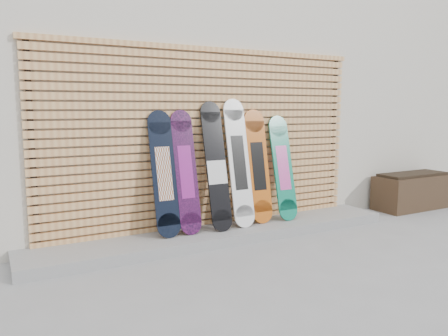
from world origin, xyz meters
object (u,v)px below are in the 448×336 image
Objects in this scene: snowboard_2 at (216,167)px; snowboard_4 at (258,166)px; snowboard_5 at (283,168)px; snowboard_1 at (186,172)px; snowboard_3 at (239,163)px; planter_box at (412,191)px; snowboard_0 at (164,174)px.

snowboard_2 is 0.63m from snowboard_4.
snowboard_2 is 1.00m from snowboard_5.
snowboard_1 is at bearing 179.77° from snowboard_5.
snowboard_3 is (0.32, 0.01, 0.03)m from snowboard_2.
snowboard_1 is 1.01m from snowboard_4.
snowboard_1 is 1.00× the size of snowboard_4.
snowboard_1 is at bearing 175.84° from snowboard_2.
snowboard_2 is (-3.42, 0.07, 0.59)m from planter_box.
planter_box is at bearing -1.49° from snowboard_1.
snowboard_3 is at bearing 2.46° from snowboard_2.
planter_box is 4.11m from snowboard_0.
planter_box is 0.82× the size of snowboard_2.
snowboard_5 is (0.67, 0.01, -0.11)m from snowboard_3.
snowboard_3 is (-3.10, 0.09, 0.62)m from planter_box.
snowboard_0 is 0.91× the size of snowboard_3.
snowboard_2 is at bearing -177.54° from snowboard_3.
snowboard_0 is 1.65m from snowboard_5.
snowboard_0 is at bearing 178.57° from planter_box.
snowboard_1 is at bearing -178.99° from snowboard_4.
snowboard_0 is 0.98m from snowboard_3.
snowboard_3 is at bearing -174.01° from snowboard_4.
snowboard_1 is 1.06× the size of snowboard_5.
snowboard_1 is at bearing 178.87° from snowboard_3.
snowboard_2 reaches higher than snowboard_0.
snowboard_2 reaches higher than snowboard_5.
planter_box is 0.88× the size of snowboard_4.
planter_box is at bearing -1.58° from snowboard_3.
snowboard_3 reaches higher than snowboard_4.
snowboard_4 is at bearing 0.70° from snowboard_0.
snowboard_3 is 1.16× the size of snowboard_5.
snowboard_1 reaches higher than snowboard_5.
snowboard_0 is 0.65m from snowboard_2.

